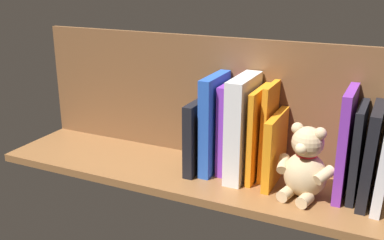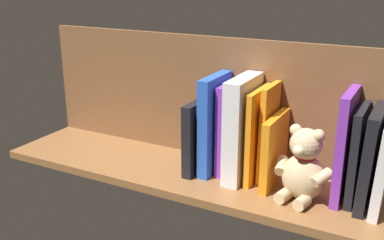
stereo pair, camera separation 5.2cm
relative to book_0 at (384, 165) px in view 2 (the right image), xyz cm
name	(u,v)px [view 2 (the right image)]	position (x,y,z in cm)	size (l,w,h in cm)	color
ground_plane	(192,173)	(48.66, 2.27, -11.89)	(112.38, 28.96, 2.20)	brown
shelf_back_panel	(212,98)	(48.66, -9.96, 7.03)	(112.38, 1.50, 35.64)	brown
book_0	(384,165)	(0.00, 0.00, 0.00)	(2.20, 17.62, 21.59)	silver
book_1	(370,158)	(3.19, -0.34, 0.97)	(2.39, 16.93, 23.52)	black
book_2	(357,154)	(6.20, -1.50, 0.79)	(1.86, 14.62, 23.17)	black
book_3	(345,146)	(9.12, -1.05, 2.62)	(2.17, 15.53, 26.83)	purple
teddy_bear	(304,168)	(17.29, 4.29, -2.67)	(14.61, 13.40, 18.46)	#D1B284
book_4	(275,150)	(26.06, -0.45, -1.54)	(2.05, 16.72, 18.52)	orange
book_5	(269,133)	(28.73, -2.86, 2.02)	(1.49, 11.89, 25.63)	orange
book_6	(258,135)	(31.15, -1.30, 1.48)	(1.56, 15.01, 24.56)	orange
dictionary_thick_white	(242,128)	(35.10, -0.34, 2.91)	(4.56, 16.74, 27.41)	white
book_7	(229,128)	(39.65, -2.42, 1.62)	(2.76, 12.79, 24.83)	purple
book_8	(215,124)	(43.46, -1.07, 2.61)	(3.07, 15.48, 26.81)	blue
book_9	(201,134)	(47.25, -0.17, -0.82)	(2.72, 17.28, 19.95)	black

